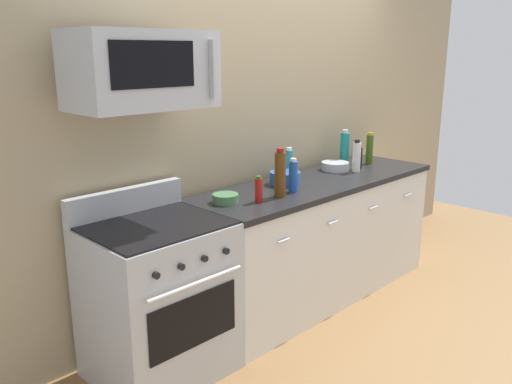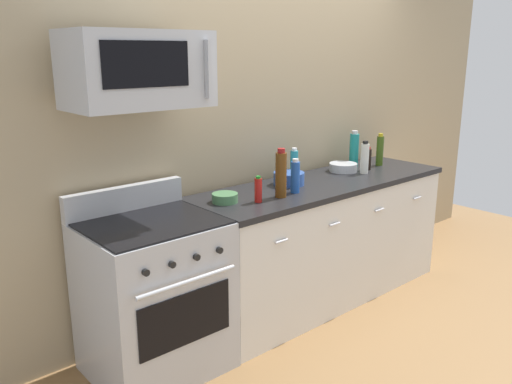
# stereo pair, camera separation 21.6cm
# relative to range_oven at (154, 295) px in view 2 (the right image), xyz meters

# --- Properties ---
(ground_plane) EXTENTS (6.29, 6.29, 0.00)m
(ground_plane) POSITION_rel_range_oven_xyz_m (1.45, -0.00, -0.47)
(ground_plane) COLOR olive
(back_wall) EXTENTS (5.24, 0.10, 2.70)m
(back_wall) POSITION_rel_range_oven_xyz_m (1.45, 0.41, 0.88)
(back_wall) COLOR tan
(back_wall) RESTS_ON ground_plane
(counter_unit) EXTENTS (2.15, 0.66, 0.92)m
(counter_unit) POSITION_rel_range_oven_xyz_m (1.45, -0.00, -0.01)
(counter_unit) COLOR silver
(counter_unit) RESTS_ON ground_plane
(range_oven) EXTENTS (0.76, 0.69, 1.07)m
(range_oven) POSITION_rel_range_oven_xyz_m (0.00, 0.00, 0.00)
(range_oven) COLOR #B7BABF
(range_oven) RESTS_ON ground_plane
(microwave) EXTENTS (0.74, 0.44, 0.40)m
(microwave) POSITION_rel_range_oven_xyz_m (0.00, 0.04, 1.28)
(microwave) COLOR #B7BABF
(bottle_soy_sauce_dark) EXTENTS (0.05, 0.05, 0.18)m
(bottle_soy_sauce_dark) POSITION_rel_range_oven_xyz_m (2.00, 0.02, 0.54)
(bottle_soy_sauce_dark) COLOR black
(bottle_soy_sauce_dark) RESTS_ON countertop_slab
(bottle_olive_oil) EXTENTS (0.06, 0.06, 0.27)m
(bottle_olive_oil) POSITION_rel_range_oven_xyz_m (2.21, 0.07, 0.58)
(bottle_olive_oil) COLOR #385114
(bottle_olive_oil) RESTS_ON countertop_slab
(bottle_wine_amber) EXTENTS (0.07, 0.07, 0.32)m
(bottle_wine_amber) POSITION_rel_range_oven_xyz_m (0.91, -0.11, 0.60)
(bottle_wine_amber) COLOR #59330F
(bottle_wine_amber) RESTS_ON countertop_slab
(bottle_hot_sauce_red) EXTENTS (0.05, 0.05, 0.17)m
(bottle_hot_sauce_red) POSITION_rel_range_oven_xyz_m (0.72, -0.10, 0.53)
(bottle_hot_sauce_red) COLOR #B21914
(bottle_hot_sauce_red) RESTS_ON countertop_slab
(bottle_dish_soap) EXTENTS (0.06, 0.06, 0.24)m
(bottle_dish_soap) POSITION_rel_range_oven_xyz_m (1.32, 0.18, 0.56)
(bottle_dish_soap) COLOR teal
(bottle_dish_soap) RESTS_ON countertop_slab
(bottle_sparkling_teal) EXTENTS (0.08, 0.08, 0.30)m
(bottle_sparkling_teal) POSITION_rel_range_oven_xyz_m (2.01, 0.18, 0.59)
(bottle_sparkling_teal) COLOR #197F7A
(bottle_sparkling_teal) RESTS_ON countertop_slab
(bottle_vinegar_white) EXTENTS (0.06, 0.06, 0.25)m
(bottle_vinegar_white) POSITION_rel_range_oven_xyz_m (1.88, -0.03, 0.57)
(bottle_vinegar_white) COLOR silver
(bottle_vinegar_white) RESTS_ON countertop_slab
(bottle_soda_blue) EXTENTS (0.06, 0.06, 0.23)m
(bottle_soda_blue) POSITION_rel_range_oven_xyz_m (1.06, -0.09, 0.56)
(bottle_soda_blue) COLOR #1E4CA5
(bottle_soda_blue) RESTS_ON countertop_slab
(bowl_blue_mixing) EXTENTS (0.22, 0.22, 0.09)m
(bowl_blue_mixing) POSITION_rel_range_oven_xyz_m (1.18, 0.09, 0.50)
(bowl_blue_mixing) COLOR #2D519E
(bowl_blue_mixing) RESTS_ON countertop_slab
(bowl_steel_prep) EXTENTS (0.22, 0.22, 0.07)m
(bowl_steel_prep) POSITION_rel_range_oven_xyz_m (1.81, 0.12, 0.49)
(bowl_steel_prep) COLOR #B2B5BA
(bowl_steel_prep) RESTS_ON countertop_slab
(bowl_green_glaze) EXTENTS (0.17, 0.17, 0.06)m
(bowl_green_glaze) POSITION_rel_range_oven_xyz_m (0.56, 0.04, 0.48)
(bowl_green_glaze) COLOR #477A4C
(bowl_green_glaze) RESTS_ON countertop_slab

